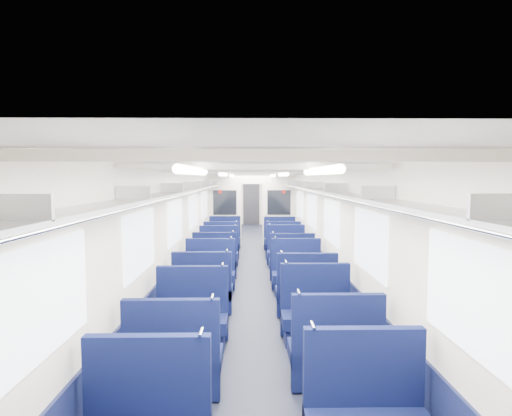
% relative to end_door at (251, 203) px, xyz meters
% --- Properties ---
extents(floor, '(2.80, 18.00, 0.01)m').
position_rel_end_door_xyz_m(floor, '(0.00, -8.94, -1.00)').
color(floor, black).
rests_on(floor, ground).
extents(ceiling, '(2.80, 18.00, 0.01)m').
position_rel_end_door_xyz_m(ceiling, '(0.00, -8.94, 1.35)').
color(ceiling, white).
rests_on(ceiling, wall_left).
extents(wall_left, '(0.02, 18.00, 2.35)m').
position_rel_end_door_xyz_m(wall_left, '(-1.40, -8.94, 0.18)').
color(wall_left, silver).
rests_on(wall_left, floor).
extents(dado_left, '(0.03, 17.90, 0.70)m').
position_rel_end_door_xyz_m(dado_left, '(-1.39, -8.94, -0.65)').
color(dado_left, '#111639').
rests_on(dado_left, floor).
extents(wall_right, '(0.02, 18.00, 2.35)m').
position_rel_end_door_xyz_m(wall_right, '(1.40, -8.94, 0.18)').
color(wall_right, silver).
rests_on(wall_right, floor).
extents(dado_right, '(0.03, 17.90, 0.70)m').
position_rel_end_door_xyz_m(dado_right, '(1.39, -8.94, -0.65)').
color(dado_right, '#111639').
rests_on(dado_right, floor).
extents(wall_far, '(2.80, 0.02, 2.35)m').
position_rel_end_door_xyz_m(wall_far, '(0.00, 0.06, 0.18)').
color(wall_far, silver).
rests_on(wall_far, floor).
extents(luggage_rack_left, '(0.36, 17.40, 0.18)m').
position_rel_end_door_xyz_m(luggage_rack_left, '(-1.21, -8.94, 0.97)').
color(luggage_rack_left, '#B2B5BA').
rests_on(luggage_rack_left, wall_left).
extents(luggage_rack_right, '(0.36, 17.40, 0.18)m').
position_rel_end_door_xyz_m(luggage_rack_right, '(1.21, -8.94, 0.97)').
color(luggage_rack_right, '#B2B5BA').
rests_on(luggage_rack_right, wall_right).
extents(windows, '(2.78, 15.60, 0.75)m').
position_rel_end_door_xyz_m(windows, '(0.00, -9.40, 0.42)').
color(windows, white).
rests_on(windows, wall_left).
extents(ceiling_fittings, '(2.70, 16.06, 0.11)m').
position_rel_end_door_xyz_m(ceiling_fittings, '(0.00, -9.20, 1.29)').
color(ceiling_fittings, silver).
rests_on(ceiling_fittings, ceiling).
extents(end_door, '(0.75, 0.06, 2.00)m').
position_rel_end_door_xyz_m(end_door, '(0.00, 0.00, 0.00)').
color(end_door, black).
rests_on(end_door, floor).
extents(bulkhead, '(2.80, 0.10, 2.35)m').
position_rel_end_door_xyz_m(bulkhead, '(-0.00, -5.86, 0.23)').
color(bulkhead, silver).
rests_on(bulkhead, floor).
extents(seat_4, '(0.95, 0.52, 1.06)m').
position_rel_end_door_xyz_m(seat_4, '(-0.83, -15.00, -0.67)').
color(seat_4, '#0E1644').
rests_on(seat_4, floor).
extents(seat_5, '(0.95, 0.52, 1.06)m').
position_rel_end_door_xyz_m(seat_5, '(0.83, -14.85, -0.67)').
color(seat_5, '#0E1644').
rests_on(seat_5, floor).
extents(seat_6, '(0.95, 0.52, 1.06)m').
position_rel_end_door_xyz_m(seat_6, '(-0.83, -13.79, -0.67)').
color(seat_6, '#0E1644').
rests_on(seat_6, floor).
extents(seat_7, '(0.95, 0.52, 1.06)m').
position_rel_end_door_xyz_m(seat_7, '(0.83, -13.65, -0.67)').
color(seat_7, '#0E1644').
rests_on(seat_7, floor).
extents(seat_8, '(0.95, 0.52, 1.06)m').
position_rel_end_door_xyz_m(seat_8, '(-0.83, -12.50, -0.67)').
color(seat_8, '#0E1644').
rests_on(seat_8, floor).
extents(seat_9, '(0.95, 0.52, 1.06)m').
position_rel_end_door_xyz_m(seat_9, '(0.83, -12.64, -0.67)').
color(seat_9, '#0E1644').
rests_on(seat_9, floor).
extents(seat_10, '(0.95, 0.52, 1.06)m').
position_rel_end_door_xyz_m(seat_10, '(-0.83, -11.35, -0.67)').
color(seat_10, '#0E1644').
rests_on(seat_10, floor).
extents(seat_11, '(0.95, 0.52, 1.06)m').
position_rel_end_door_xyz_m(seat_11, '(0.83, -11.36, -0.67)').
color(seat_11, '#0E1644').
rests_on(seat_11, floor).
extents(seat_12, '(0.95, 0.52, 1.06)m').
position_rel_end_door_xyz_m(seat_12, '(-0.83, -10.20, -0.67)').
color(seat_12, '#0E1644').
rests_on(seat_12, floor).
extents(seat_13, '(0.95, 0.52, 1.06)m').
position_rel_end_door_xyz_m(seat_13, '(0.83, -10.38, -0.67)').
color(seat_13, '#0E1644').
rests_on(seat_13, floor).
extents(seat_14, '(0.95, 0.52, 1.06)m').
position_rel_end_door_xyz_m(seat_14, '(-0.83, -9.24, -0.67)').
color(seat_14, '#0E1644').
rests_on(seat_14, floor).
extents(seat_15, '(0.95, 0.52, 1.06)m').
position_rel_end_door_xyz_m(seat_15, '(0.83, -9.08, -0.67)').
color(seat_15, '#0E1644').
rests_on(seat_15, floor).
extents(seat_16, '(0.95, 0.52, 1.06)m').
position_rel_end_door_xyz_m(seat_16, '(-0.83, -8.08, -0.67)').
color(seat_16, '#0E1644').
rests_on(seat_16, floor).
extents(seat_17, '(0.95, 0.52, 1.06)m').
position_rel_end_door_xyz_m(seat_17, '(0.83, -8.05, -0.67)').
color(seat_17, '#0E1644').
rests_on(seat_17, floor).
extents(seat_18, '(0.95, 0.52, 1.06)m').
position_rel_end_door_xyz_m(seat_18, '(-0.83, -6.80, -0.67)').
color(seat_18, '#0E1644').
rests_on(seat_18, floor).
extents(seat_19, '(0.95, 0.52, 1.06)m').
position_rel_end_door_xyz_m(seat_19, '(0.83, -6.98, -0.67)').
color(seat_19, '#0E1644').
rests_on(seat_19, floor).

